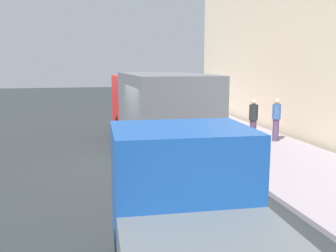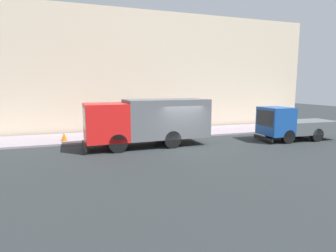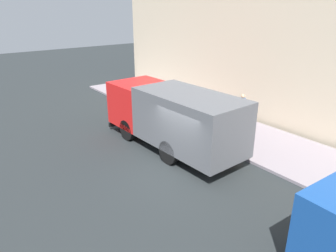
{
  "view_description": "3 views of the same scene",
  "coord_description": "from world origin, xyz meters",
  "px_view_note": "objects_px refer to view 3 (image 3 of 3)",
  "views": [
    {
      "loc": [
        -1.4,
        -11.96,
        3.24
      ],
      "look_at": [
        1.41,
        0.53,
        1.11
      ],
      "focal_mm": 40.84,
      "sensor_mm": 36.0,
      "label": 1
    },
    {
      "loc": [
        -15.0,
        6.1,
        3.65
      ],
      "look_at": [
        1.1,
        0.66,
        1.21
      ],
      "focal_mm": 29.55,
      "sensor_mm": 36.0,
      "label": 2
    },
    {
      "loc": [
        -7.06,
        -8.82,
        6.37
      ],
      "look_at": [
        0.62,
        1.27,
        1.44
      ],
      "focal_mm": 33.55,
      "sensor_mm": 36.0,
      "label": 3
    }
  ],
  "objects_px": {
    "large_utility_truck": "(172,115)",
    "pedestrian_walking": "(224,109)",
    "pedestrian_standing": "(190,105)",
    "traffic_cone_orange": "(157,104)",
    "street_sign_post": "(216,113)",
    "pedestrian_third": "(242,108)"
  },
  "relations": [
    {
      "from": "traffic_cone_orange",
      "to": "street_sign_post",
      "type": "xyz_separation_m",
      "value": [
        -0.68,
        -5.81,
        1.13
      ]
    },
    {
      "from": "pedestrian_standing",
      "to": "pedestrian_third",
      "type": "bearing_deg",
      "value": 25.52
    },
    {
      "from": "large_utility_truck",
      "to": "pedestrian_third",
      "type": "xyz_separation_m",
      "value": [
        4.82,
        -0.1,
        -0.6
      ]
    },
    {
      "from": "large_utility_truck",
      "to": "pedestrian_walking",
      "type": "distance_m",
      "value": 4.23
    },
    {
      "from": "pedestrian_standing",
      "to": "street_sign_post",
      "type": "distance_m",
      "value": 3.0
    },
    {
      "from": "pedestrian_walking",
      "to": "street_sign_post",
      "type": "xyz_separation_m",
      "value": [
        -2.15,
        -1.4,
        0.55
      ]
    },
    {
      "from": "pedestrian_third",
      "to": "large_utility_truck",
      "type": "bearing_deg",
      "value": -9.7
    },
    {
      "from": "pedestrian_walking",
      "to": "pedestrian_third",
      "type": "xyz_separation_m",
      "value": [
        0.68,
        -0.66,
        0.06
      ]
    },
    {
      "from": "traffic_cone_orange",
      "to": "street_sign_post",
      "type": "height_order",
      "value": "street_sign_post"
    },
    {
      "from": "pedestrian_standing",
      "to": "large_utility_truck",
      "type": "bearing_deg",
      "value": -72.94
    },
    {
      "from": "pedestrian_standing",
      "to": "traffic_cone_orange",
      "type": "relative_size",
      "value": 3.2
    },
    {
      "from": "pedestrian_third",
      "to": "street_sign_post",
      "type": "height_order",
      "value": "street_sign_post"
    },
    {
      "from": "large_utility_truck",
      "to": "pedestrian_walking",
      "type": "height_order",
      "value": "large_utility_truck"
    },
    {
      "from": "large_utility_truck",
      "to": "pedestrian_third",
      "type": "relative_size",
      "value": 4.48
    },
    {
      "from": "street_sign_post",
      "to": "pedestrian_walking",
      "type": "bearing_deg",
      "value": 33.15
    },
    {
      "from": "large_utility_truck",
      "to": "street_sign_post",
      "type": "xyz_separation_m",
      "value": [
        1.99,
        -0.85,
        -0.1
      ]
    },
    {
      "from": "pedestrian_walking",
      "to": "pedestrian_standing",
      "type": "xyz_separation_m",
      "value": [
        -1.31,
        1.43,
        0.1
      ]
    },
    {
      "from": "pedestrian_walking",
      "to": "street_sign_post",
      "type": "bearing_deg",
      "value": -51.52
    },
    {
      "from": "pedestrian_walking",
      "to": "pedestrian_standing",
      "type": "height_order",
      "value": "pedestrian_standing"
    },
    {
      "from": "pedestrian_standing",
      "to": "street_sign_post",
      "type": "bearing_deg",
      "value": -34.57
    },
    {
      "from": "pedestrian_third",
      "to": "pedestrian_standing",
      "type": "bearing_deg",
      "value": -55.04
    },
    {
      "from": "pedestrian_standing",
      "to": "traffic_cone_orange",
      "type": "distance_m",
      "value": 3.06
    }
  ]
}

